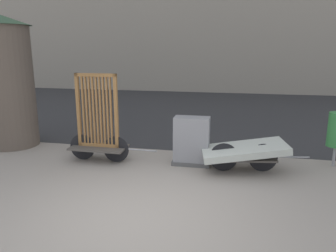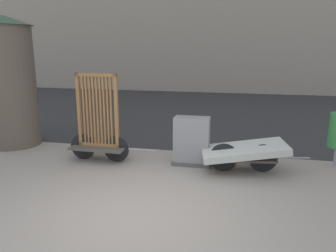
{
  "view_description": "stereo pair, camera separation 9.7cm",
  "coord_description": "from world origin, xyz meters",
  "px_view_note": "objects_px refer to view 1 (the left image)",
  "views": [
    {
      "loc": [
        1.32,
        -4.15,
        2.43
      ],
      "look_at": [
        0.0,
        2.26,
        0.86
      ],
      "focal_mm": 35.0,
      "sensor_mm": 36.0,
      "label": 1
    },
    {
      "loc": [
        1.42,
        -4.13,
        2.43
      ],
      "look_at": [
        0.0,
        2.26,
        0.86
      ],
      "focal_mm": 35.0,
      "sensor_mm": 36.0,
      "label": 2
    }
  ],
  "objects_px": {
    "bike_cart_with_bedframe": "(98,130)",
    "advertising_column": "(7,81)",
    "bike_cart_with_mattress": "(244,151)",
    "utility_cabinet": "(192,143)"
  },
  "relations": [
    {
      "from": "bike_cart_with_bedframe",
      "to": "advertising_column",
      "type": "relative_size",
      "value": 0.62
    },
    {
      "from": "bike_cart_with_mattress",
      "to": "advertising_column",
      "type": "distance_m",
      "value": 5.89
    },
    {
      "from": "utility_cabinet",
      "to": "advertising_column",
      "type": "height_order",
      "value": "advertising_column"
    },
    {
      "from": "bike_cart_with_mattress",
      "to": "utility_cabinet",
      "type": "relative_size",
      "value": 2.12
    },
    {
      "from": "bike_cart_with_mattress",
      "to": "advertising_column",
      "type": "bearing_deg",
      "value": 163.96
    },
    {
      "from": "bike_cart_with_mattress",
      "to": "bike_cart_with_bedframe",
      "type": "bearing_deg",
      "value": 170.76
    },
    {
      "from": "bike_cart_with_bedframe",
      "to": "bike_cart_with_mattress",
      "type": "distance_m",
      "value": 3.1
    },
    {
      "from": "bike_cart_with_bedframe",
      "to": "advertising_column",
      "type": "distance_m",
      "value": 2.88
    },
    {
      "from": "bike_cart_with_mattress",
      "to": "utility_cabinet",
      "type": "distance_m",
      "value": 1.1
    },
    {
      "from": "utility_cabinet",
      "to": "advertising_column",
      "type": "relative_size",
      "value": 0.32
    }
  ]
}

